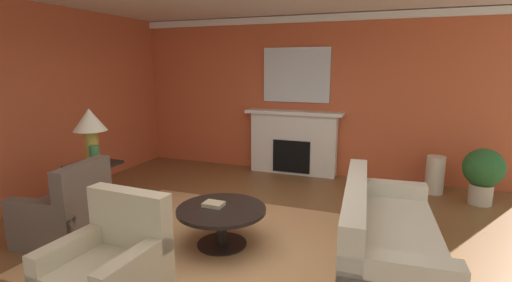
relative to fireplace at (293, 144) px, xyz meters
name	(u,v)px	position (x,y,z in m)	size (l,w,h in m)	color
ground_plane	(236,250)	(0.20, -3.14, -0.56)	(8.67, 8.67, 0.00)	brown
wall_fireplace	(308,96)	(0.20, 0.21, 0.89)	(7.27, 0.12, 2.90)	#C65633
wall_window	(25,106)	(-3.20, -2.84, 0.89)	(0.12, 7.18, 2.90)	#C65633
crown_moulding	(309,19)	(0.20, 0.13, 2.25)	(7.27, 0.08, 0.12)	white
area_rug	(222,245)	(0.01, -3.10, -0.56)	(3.51, 2.75, 0.01)	tan
fireplace	(293,144)	(0.00, 0.00, 0.00)	(1.80, 0.35, 1.19)	white
mantel_mirror	(296,75)	(0.00, 0.12, 1.27)	(1.24, 0.04, 0.99)	silver
sofa	(385,240)	(1.74, -2.95, -0.27)	(1.05, 2.16, 0.85)	beige
armchair_near_window	(66,215)	(-1.74, -3.62, -0.26)	(0.89, 0.89, 0.95)	brown
armchair_facing_fireplace	(110,274)	(-0.38, -4.42, -0.26)	(0.84, 0.84, 0.95)	#C1B293
coffee_table	(222,218)	(0.01, -3.10, -0.23)	(1.00, 1.00, 0.45)	black
side_table	(95,184)	(-2.06, -2.81, -0.16)	(0.56, 0.56, 0.70)	black
table_lamp	(90,125)	(-2.06, -2.81, 0.66)	(0.44, 0.44, 0.75)	#B28E38
vase_on_side_table	(95,156)	(-1.91, -2.93, 0.28)	(0.12, 0.12, 0.28)	#33703D
vase_tall_corner	(435,175)	(2.41, -0.30, -0.26)	(0.28, 0.28, 0.60)	beige
book_red_cover	(214,204)	(-0.10, -3.08, -0.09)	(0.22, 0.17, 0.04)	tan
potted_plant	(483,172)	(3.01, -0.58, -0.07)	(0.56, 0.56, 0.83)	#BCB29E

